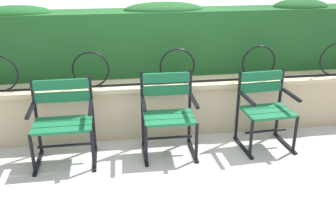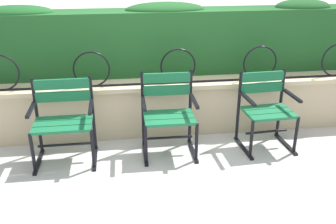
# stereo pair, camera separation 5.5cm
# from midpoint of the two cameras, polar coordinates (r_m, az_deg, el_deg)

# --- Properties ---
(ground_plane) EXTENTS (60.00, 60.00, 0.00)m
(ground_plane) POSITION_cam_midpoint_polar(r_m,az_deg,el_deg) (4.17, -0.27, -7.26)
(ground_plane) COLOR #B7B5AF
(stone_wall) EXTENTS (7.01, 0.41, 0.65)m
(stone_wall) POSITION_cam_midpoint_polar(r_m,az_deg,el_deg) (4.68, -1.57, 0.79)
(stone_wall) COLOR tan
(stone_wall) RESTS_ON ground
(iron_arch_fence) EXTENTS (6.48, 0.02, 0.42)m
(iron_arch_fence) POSITION_cam_midpoint_polar(r_m,az_deg,el_deg) (4.42, -4.78, 6.25)
(iron_arch_fence) COLOR black
(iron_arch_fence) RESTS_ON stone_wall
(hedge_row) EXTENTS (6.87, 0.46, 0.88)m
(hedge_row) POSITION_cam_midpoint_polar(r_m,az_deg,el_deg) (4.84, -2.18, 10.77)
(hedge_row) COLOR #1E5123
(hedge_row) RESTS_ON stone_wall
(park_chair_left) EXTENTS (0.64, 0.52, 0.88)m
(park_chair_left) POSITION_cam_midpoint_polar(r_m,az_deg,el_deg) (4.16, -15.81, -1.03)
(park_chair_left) COLOR #19663D
(park_chair_left) RESTS_ON ground
(park_chair_centre) EXTENTS (0.59, 0.53, 0.90)m
(park_chair_centre) POSITION_cam_midpoint_polar(r_m,az_deg,el_deg) (4.17, -0.36, -0.04)
(park_chair_centre) COLOR #19663D
(park_chair_centre) RESTS_ON ground
(park_chair_right) EXTENTS (0.59, 0.55, 0.86)m
(park_chair_right) POSITION_cam_midpoint_polar(r_m,az_deg,el_deg) (4.45, 13.98, 0.66)
(park_chair_right) COLOR #19663D
(park_chair_right) RESTS_ON ground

